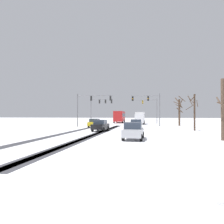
# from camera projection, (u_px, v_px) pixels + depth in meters

# --- Properties ---
(ground_plane) EXTENTS (300.00, 300.00, 0.00)m
(ground_plane) POSITION_uv_depth(u_px,v_px,m) (28.00, 164.00, 10.00)
(ground_plane) COLOR white
(wheel_track_left_lane) EXTENTS (1.09, 37.84, 0.01)m
(wheel_track_left_lane) POSITION_uv_depth(u_px,v_px,m) (68.00, 133.00, 27.75)
(wheel_track_left_lane) COLOR #38383D
(wheel_track_left_lane) RESTS_ON ground
(wheel_track_right_lane) EXTENTS (0.88, 37.84, 0.01)m
(wheel_track_right_lane) POSITION_uv_depth(u_px,v_px,m) (98.00, 133.00, 27.08)
(wheel_track_right_lane) COLOR #38383D
(wheel_track_right_lane) RESTS_ON ground
(wheel_track_center) EXTENTS (1.02, 37.84, 0.01)m
(wheel_track_center) POSITION_uv_depth(u_px,v_px,m) (100.00, 133.00, 27.02)
(wheel_track_center) COLOR #38383D
(wheel_track_center) RESTS_ON ground
(sidewalk_kerb_right) EXTENTS (4.00, 37.84, 0.12)m
(sidewalk_kerb_right) POSITION_uv_depth(u_px,v_px,m) (181.00, 135.00, 23.70)
(sidewalk_kerb_right) COLOR white
(sidewalk_kerb_right) RESTS_ON ground
(traffic_signal_far_left) EXTENTS (5.51, 0.46, 6.50)m
(traffic_signal_far_left) POSITION_uv_depth(u_px,v_px,m) (100.00, 105.00, 50.83)
(traffic_signal_far_left) COLOR slate
(traffic_signal_far_left) RESTS_ON ground
(traffic_signal_near_left) EXTENTS (7.00, 0.63, 6.50)m
(traffic_signal_near_left) POSITION_uv_depth(u_px,v_px,m) (90.00, 103.00, 41.08)
(traffic_signal_near_left) COLOR slate
(traffic_signal_near_left) RESTS_ON ground
(traffic_signal_near_right) EXTENTS (5.61, 0.49, 6.50)m
(traffic_signal_near_right) POSITION_uv_depth(u_px,v_px,m) (150.00, 103.00, 41.05)
(traffic_signal_near_right) COLOR slate
(traffic_signal_near_right) RESTS_ON ground
(traffic_signal_far_right) EXTENTS (5.12, 0.39, 6.50)m
(traffic_signal_far_right) POSITION_uv_depth(u_px,v_px,m) (151.00, 107.00, 52.71)
(traffic_signal_far_right) COLOR slate
(traffic_signal_far_right) RESTS_ON ground
(car_yellow_cab_lead) EXTENTS (1.85, 4.11, 1.62)m
(car_yellow_cab_lead) POSITION_uv_depth(u_px,v_px,m) (95.00, 123.00, 39.29)
(car_yellow_cab_lead) COLOR yellow
(car_yellow_cab_lead) RESTS_ON ground
(car_white_second) EXTENTS (1.89, 4.13, 1.62)m
(car_white_second) POSITION_uv_depth(u_px,v_px,m) (136.00, 125.00, 33.01)
(car_white_second) COLOR silver
(car_white_second) RESTS_ON ground
(car_black_third) EXTENTS (1.99, 4.18, 1.62)m
(car_black_third) POSITION_uv_depth(u_px,v_px,m) (100.00, 125.00, 30.27)
(car_black_third) COLOR black
(car_black_third) RESTS_ON ground
(car_silver_fourth) EXTENTS (1.95, 4.16, 1.62)m
(car_silver_fourth) POSITION_uv_depth(u_px,v_px,m) (133.00, 131.00, 20.02)
(car_silver_fourth) COLOR #B7BABF
(car_silver_fourth) RESTS_ON ground
(bus_oncoming) EXTENTS (2.96, 11.08, 3.38)m
(bus_oncoming) POSITION_uv_depth(u_px,v_px,m) (120.00, 116.00, 62.30)
(bus_oncoming) COLOR #B21E1E
(bus_oncoming) RESTS_ON ground
(box_truck_delivery) EXTENTS (2.37, 7.43, 3.02)m
(box_truck_delivery) POSITION_uv_depth(u_px,v_px,m) (140.00, 118.00, 52.81)
(box_truck_delivery) COLOR silver
(box_truck_delivery) RESTS_ON ground
(bare_tree_sidewalk_near) EXTENTS (1.70, 1.66, 5.68)m
(bare_tree_sidewalk_near) POSITION_uv_depth(u_px,v_px,m) (223.00, 108.00, 19.22)
(bare_tree_sidewalk_near) COLOR brown
(bare_tree_sidewalk_near) RESTS_ON ground
(bare_tree_sidewalk_mid) EXTENTS (1.80, 2.26, 5.43)m
(bare_tree_sidewalk_mid) POSITION_uv_depth(u_px,v_px,m) (194.00, 111.00, 31.02)
(bare_tree_sidewalk_mid) COLOR #423023
(bare_tree_sidewalk_mid) RESTS_ON ground
(bare_tree_sidewalk_far) EXTENTS (2.48, 1.90, 6.28)m
(bare_tree_sidewalk_far) POSITION_uv_depth(u_px,v_px,m) (179.00, 110.00, 44.54)
(bare_tree_sidewalk_far) COLOR #4C3828
(bare_tree_sidewalk_far) RESTS_ON ground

